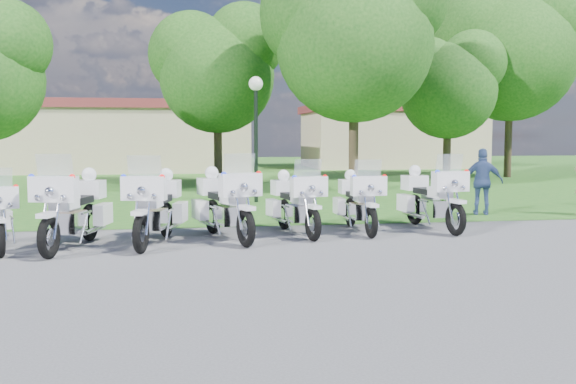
{
  "coord_description": "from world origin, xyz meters",
  "views": [
    {
      "loc": [
        -2.56,
        -11.53,
        2.08
      ],
      "look_at": [
        -0.54,
        1.2,
        0.95
      ],
      "focal_mm": 40.0,
      "sensor_mm": 36.0,
      "label": 1
    }
  ],
  "objects": [
    {
      "name": "motorcycle_3",
      "position": [
        -1.8,
        1.36,
        0.73
      ],
      "size": [
        1.33,
        2.54,
        1.75
      ],
      "rotation": [
        0.0,
        0.0,
        3.44
      ],
      "color": "black",
      "rests_on": "ground"
    },
    {
      "name": "bystander_c",
      "position": [
        5.12,
        4.24,
        0.87
      ],
      "size": [
        1.11,
        0.76,
        1.75
      ],
      "primitive_type": "imported",
      "rotation": [
        0.0,
        0.0,
        2.78
      ],
      "color": "#364C83",
      "rests_on": "ground"
    },
    {
      "name": "grass_lawn",
      "position": [
        0.0,
        27.0,
        0.0
      ],
      "size": [
        100.0,
        48.0,
        0.01
      ],
      "primitive_type": "cube",
      "color": "#276B21",
      "rests_on": "ground"
    },
    {
      "name": "tree_2",
      "position": [
        3.6,
        11.97,
        6.07
      ],
      "size": [
        6.87,
        5.87,
        9.17
      ],
      "color": "#38281C",
      "rests_on": "ground"
    },
    {
      "name": "tree_4",
      "position": [
        13.35,
        18.63,
        6.62
      ],
      "size": [
        7.5,
        6.4,
        10.0
      ],
      "color": "#38281C",
      "rests_on": "ground"
    },
    {
      "name": "building_west",
      "position": [
        -6.0,
        28.0,
        2.07
      ],
      "size": [
        14.56,
        8.32,
        4.1
      ],
      "color": "#C2AD8C",
      "rests_on": "ground"
    },
    {
      "name": "motorcycle_4",
      "position": [
        -0.29,
        1.79,
        0.68
      ],
      "size": [
        1.07,
        2.39,
        1.62
      ],
      "rotation": [
        0.0,
        0.0,
        3.33
      ],
      "color": "black",
      "rests_on": "ground"
    },
    {
      "name": "motorcycle_5",
      "position": [
        1.14,
        1.97,
        0.67
      ],
      "size": [
        0.79,
        2.38,
        1.6
      ],
      "rotation": [
        0.0,
        0.0,
        3.14
      ],
      "color": "black",
      "rests_on": "ground"
    },
    {
      "name": "motorcycle_1",
      "position": [
        -4.65,
        0.78,
        0.74
      ],
      "size": [
        1.22,
        2.61,
        1.78
      ],
      "rotation": [
        0.0,
        0.0,
        2.93
      ],
      "color": "black",
      "rests_on": "ground"
    },
    {
      "name": "building_east",
      "position": [
        11.0,
        30.0,
        2.07
      ],
      "size": [
        11.44,
        7.28,
        4.1
      ],
      "color": "#C2AD8C",
      "rests_on": "ground"
    },
    {
      "name": "lamp_post",
      "position": [
        -0.41,
        8.43,
        2.97
      ],
      "size": [
        0.44,
        0.44,
        3.91
      ],
      "color": "black",
      "rests_on": "ground"
    },
    {
      "name": "tree_1",
      "position": [
        -1.24,
        16.89,
        5.18
      ],
      "size": [
        5.87,
        5.01,
        7.83
      ],
      "color": "#38281C",
      "rests_on": "ground"
    },
    {
      "name": "tree_3",
      "position": [
        9.37,
        16.82,
        4.58
      ],
      "size": [
        5.19,
        4.43,
        6.92
      ],
      "color": "#38281C",
      "rests_on": "ground"
    },
    {
      "name": "ground",
      "position": [
        0.0,
        0.0,
        0.0
      ],
      "size": [
        100.0,
        100.0,
        0.0
      ],
      "primitive_type": "plane",
      "color": "#56565B",
      "rests_on": "ground"
    },
    {
      "name": "motorcycle_6",
      "position": [
        2.83,
        2.06,
        0.71
      ],
      "size": [
        1.03,
        2.53,
        1.71
      ],
      "rotation": [
        0.0,
        0.0,
        3.27
      ],
      "color": "black",
      "rests_on": "ground"
    },
    {
      "name": "motorcycle_2",
      "position": [
        -3.15,
        1.01,
        0.73
      ],
      "size": [
        1.19,
        2.55,
        1.74
      ],
      "rotation": [
        0.0,
        0.0,
        2.93
      ],
      "color": "black",
      "rests_on": "ground"
    }
  ]
}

